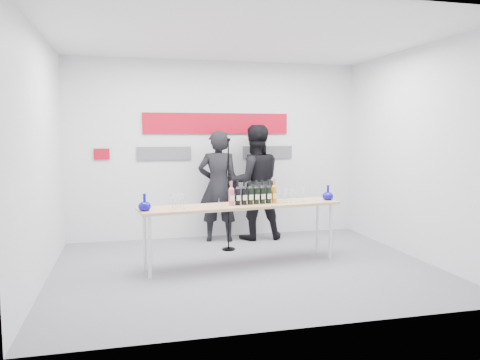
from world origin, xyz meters
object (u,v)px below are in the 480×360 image
(tasting_table, at_px, (242,209))
(mic_stand, at_px, (229,216))
(presenter_right, at_px, (255,182))
(presenter_left, at_px, (218,186))

(tasting_table, relative_size, mic_stand, 1.64)
(tasting_table, bearing_deg, presenter_right, 60.81)
(tasting_table, xyz_separation_m, mic_stand, (-0.01, 0.80, -0.24))
(presenter_left, distance_m, presenter_right, 0.63)
(presenter_left, xyz_separation_m, presenter_right, (0.63, 0.02, 0.05))
(presenter_left, bearing_deg, tasting_table, 104.03)
(presenter_right, xyz_separation_m, mic_stand, (-0.60, -0.66, -0.44))
(presenter_left, height_order, presenter_right, presenter_right)
(presenter_right, relative_size, mic_stand, 1.12)
(presenter_left, height_order, mic_stand, presenter_left)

